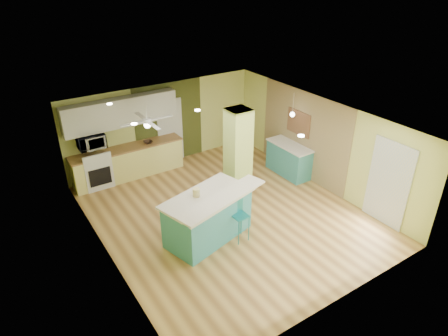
{
  "coord_description": "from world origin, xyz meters",
  "views": [
    {
      "loc": [
        -4.64,
        -6.91,
        5.71
      ],
      "look_at": [
        0.16,
        0.4,
        1.09
      ],
      "focal_mm": 32.0,
      "sensor_mm": 36.0,
      "label": 1
    }
  ],
  "objects": [
    {
      "name": "ceiling",
      "position": [
        0.0,
        0.0,
        2.5
      ],
      "size": [
        6.0,
        7.0,
        0.01
      ],
      "primitive_type": "cube",
      "color": "white",
      "rests_on": "wall_back"
    },
    {
      "name": "wall_back",
      "position": [
        0.0,
        3.5,
        1.25
      ],
      "size": [
        6.0,
        0.01,
        2.5
      ],
      "primitive_type": "cube",
      "color": "#CED572",
      "rests_on": "floor"
    },
    {
      "name": "fruit_bowl",
      "position": [
        -0.68,
        3.13,
        0.97
      ],
      "size": [
        0.28,
        0.28,
        0.06
      ],
      "primitive_type": "imported",
      "rotation": [
        0.0,
        0.0,
        -0.1
      ],
      "color": "#352216",
      "rests_on": "kitchen_run"
    },
    {
      "name": "interior_door",
      "position": [
        0.2,
        3.46,
        1.0
      ],
      "size": [
        0.82,
        0.05,
        2.0
      ],
      "primitive_type": "cube",
      "color": "silver",
      "rests_on": "floor"
    },
    {
      "name": "wall_right",
      "position": [
        3.0,
        0.0,
        1.25
      ],
      "size": [
        0.01,
        7.0,
        2.5
      ],
      "primitive_type": "cube",
      "color": "#CED572",
      "rests_on": "floor"
    },
    {
      "name": "wall_left",
      "position": [
        -3.0,
        0.0,
        1.25
      ],
      "size": [
        0.01,
        7.0,
        2.5
      ],
      "primitive_type": "cube",
      "color": "#CED572",
      "rests_on": "floor"
    },
    {
      "name": "side_counter",
      "position": [
        2.7,
        0.79,
        0.47
      ],
      "size": [
        0.62,
        1.45,
        0.94
      ],
      "color": "teal",
      "rests_on": "floor"
    },
    {
      "name": "french_door",
      "position": [
        2.97,
        -2.3,
        1.05
      ],
      "size": [
        0.04,
        1.08,
        2.1
      ],
      "primitive_type": "cube",
      "color": "silver",
      "rests_on": "floor"
    },
    {
      "name": "wall_decor",
      "position": [
        2.96,
        0.8,
        1.55
      ],
      "size": [
        0.03,
        0.9,
        0.7
      ],
      "primitive_type": "cube",
      "color": "brown",
      "rests_on": "wood_panel"
    },
    {
      "name": "stove",
      "position": [
        -2.25,
        3.19,
        0.46
      ],
      "size": [
        0.76,
        0.66,
        1.08
      ],
      "color": "white",
      "rests_on": "floor"
    },
    {
      "name": "bar_stool",
      "position": [
        -0.32,
        -0.93,
        0.67
      ],
      "size": [
        0.34,
        0.34,
        1.01
      ],
      "rotation": [
        0.0,
        0.0,
        0.02
      ],
      "color": "teal",
      "rests_on": "floor"
    },
    {
      "name": "wall_front",
      "position": [
        0.0,
        -3.5,
        1.25
      ],
      "size": [
        6.0,
        0.01,
        2.5
      ],
      "primitive_type": "cube",
      "color": "#CED572",
      "rests_on": "floor"
    },
    {
      "name": "floor",
      "position": [
        0.0,
        0.0,
        -0.01
      ],
      "size": [
        6.0,
        7.0,
        0.01
      ],
      "primitive_type": "cube",
      "color": "olive",
      "rests_on": "ground"
    },
    {
      "name": "olive_accent",
      "position": [
        0.2,
        3.49,
        1.25
      ],
      "size": [
        2.2,
        0.02,
        2.5
      ],
      "primitive_type": "cube",
      "color": "#42491D",
      "rests_on": "floor"
    },
    {
      "name": "upper_cabinets",
      "position": [
        -1.3,
        3.32,
        1.95
      ],
      "size": [
        3.2,
        0.34,
        0.8
      ],
      "primitive_type": "cube",
      "color": "silver",
      "rests_on": "wall_back"
    },
    {
      "name": "pendant_lamp",
      "position": [
        2.65,
        0.75,
        1.88
      ],
      "size": [
        0.14,
        0.14,
        0.69
      ],
      "color": "silver",
      "rests_on": "ceiling"
    },
    {
      "name": "kitchen_run",
      "position": [
        -1.3,
        3.2,
        0.47
      ],
      "size": [
        3.25,
        0.63,
        0.94
      ],
      "color": "#ECE67B",
      "rests_on": "floor"
    },
    {
      "name": "peninsula",
      "position": [
        -0.87,
        -0.53,
        0.58
      ],
      "size": [
        2.43,
        1.75,
        1.24
      ],
      "rotation": [
        0.0,
        0.0,
        0.26
      ],
      "color": "teal",
      "rests_on": "floor"
    },
    {
      "name": "ceiling_fan",
      "position": [
        -1.1,
        2.0,
        2.08
      ],
      "size": [
        1.41,
        1.41,
        0.61
      ],
      "color": "white",
      "rests_on": "ceiling"
    },
    {
      "name": "column",
      "position": [
        0.65,
        0.5,
        1.25
      ],
      "size": [
        0.55,
        0.55,
        2.5
      ],
      "primitive_type": "cube",
      "color": "#B6CB5E",
      "rests_on": "floor"
    },
    {
      "name": "canister",
      "position": [
        -1.06,
        -0.35,
        1.17
      ],
      "size": [
        0.16,
        0.16,
        0.19
      ],
      "primitive_type": "cylinder",
      "color": "gold",
      "rests_on": "peninsula"
    },
    {
      "name": "wood_panel",
      "position": [
        2.99,
        0.6,
        1.25
      ],
      "size": [
        0.02,
        3.4,
        2.5
      ],
      "primitive_type": "cube",
      "color": "olive",
      "rests_on": "floor"
    },
    {
      "name": "microwave",
      "position": [
        -2.25,
        3.2,
        1.35
      ],
      "size": [
        0.7,
        0.48,
        0.39
      ],
      "primitive_type": "imported",
      "color": "silver",
      "rests_on": "wall_back"
    }
  ]
}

